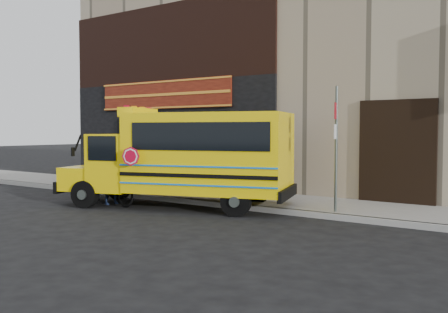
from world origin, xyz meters
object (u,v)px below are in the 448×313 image
at_px(sign_pole, 336,146).
at_px(cyclist, 112,178).
at_px(school_bus, 187,156).
at_px(bicycle, 113,187).

distance_m(sign_pole, cyclist, 6.63).
xyz_separation_m(school_bus, sign_pole, (4.16, 0.95, 0.35)).
bearing_deg(school_bus, bicycle, -155.27).
bearing_deg(bicycle, sign_pole, -66.95).
bearing_deg(bicycle, school_bus, -59.24).
height_order(school_bus, bicycle, school_bus).
bearing_deg(cyclist, bicycle, 1.38).
height_order(sign_pole, cyclist, sign_pole).
height_order(school_bus, cyclist, school_bus).
relative_size(bicycle, cyclist, 1.12).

